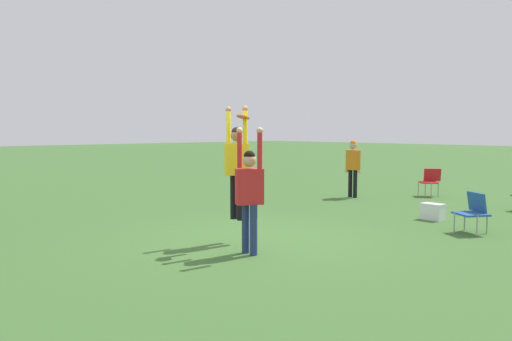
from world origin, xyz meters
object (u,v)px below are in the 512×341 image
object	(u,v)px
camping_chair_2	(473,210)
person_spectator_near	(353,163)
person_defending	(249,188)
camping_chair_1	(430,180)
frisbee	(243,117)
person_jumping	(237,160)
cooler_box	(433,212)

from	to	relation	value
camping_chair_2	person_spectator_near	distance (m)	5.32
person_defending	camping_chair_1	bearing A→B (deg)	-142.92
frisbee	camping_chair_1	bearing A→B (deg)	97.51
person_jumping	cooler_box	bearing A→B (deg)	12.14
person_jumping	person_defending	distance (m)	0.94
cooler_box	person_defending	bearing A→B (deg)	-95.16
person_jumping	person_spectator_near	size ratio (longest dim) A/B	1.18
person_spectator_near	cooler_box	world-z (taller)	person_spectator_near
camping_chair_2	cooler_box	bearing A→B (deg)	-0.93
frisbee	person_spectator_near	xyz separation A→B (m)	(-2.51, 6.49, -1.19)
camping_chair_1	person_spectator_near	world-z (taller)	person_spectator_near
person_jumping	camping_chair_1	world-z (taller)	person_jumping
person_defending	frisbee	bearing A→B (deg)	-93.72
person_defending	camping_chair_1	xyz separation A→B (m)	(-1.58, 8.73, -0.57)
person_spectator_near	cooler_box	xyz separation A→B (m)	(3.44, -1.71, -0.83)
person_defending	person_spectator_near	xyz separation A→B (m)	(-2.98, 6.77, -0.06)
frisbee	camping_chair_2	size ratio (longest dim) A/B	0.29
camping_chair_1	cooler_box	size ratio (longest dim) A/B	1.73
frisbee	cooler_box	distance (m)	5.28
person_defending	camping_chair_2	bearing A→B (deg)	-174.71
person_jumping	cooler_box	distance (m)	5.00
person_jumping	person_spectator_near	world-z (taller)	person_jumping
person_defending	camping_chair_1	world-z (taller)	person_defending
person_jumping	camping_chair_1	bearing A→B (deg)	32.39
frisbee	camping_chair_2	world-z (taller)	frisbee
camping_chair_2	person_spectator_near	bearing A→B (deg)	2.90
person_defending	camping_chair_2	world-z (taller)	person_defending
camping_chair_2	frisbee	bearing A→B (deg)	92.48
camping_chair_1	camping_chair_2	xyz separation A→B (m)	(3.28, -4.43, -0.04)
person_defending	cooler_box	bearing A→B (deg)	-158.35
cooler_box	person_spectator_near	bearing A→B (deg)	153.59
camping_chair_1	cooler_box	world-z (taller)	camping_chair_1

